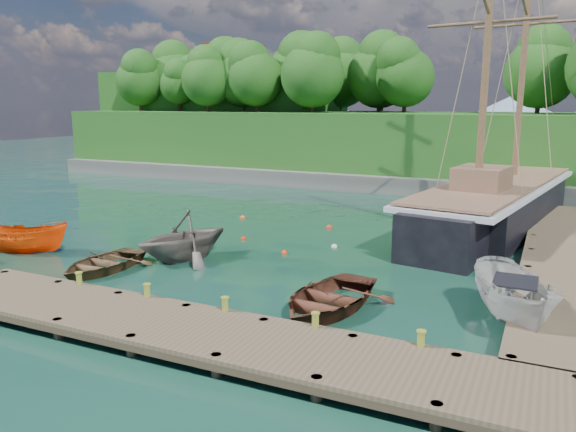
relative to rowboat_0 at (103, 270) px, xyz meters
name	(u,v)px	position (x,y,z in m)	size (l,w,h in m)	color
ground	(250,276)	(5.91, 1.99, 0.00)	(160.00, 160.00, 0.00)	#143325
dock_near	(200,332)	(7.91, -4.51, 0.43)	(20.00, 3.20, 1.10)	brown
dock_east	(564,256)	(17.41, 8.99, 0.43)	(3.20, 24.00, 1.10)	brown
bollard_0	(81,300)	(1.91, -3.11, 0.00)	(0.26, 0.26, 0.45)	olive
bollard_1	(148,314)	(4.91, -3.11, 0.00)	(0.26, 0.26, 0.45)	olive
bollard_2	(226,329)	(7.91, -3.11, 0.00)	(0.26, 0.26, 0.45)	olive
bollard_3	(315,347)	(10.91, -3.11, 0.00)	(0.26, 0.26, 0.45)	olive
bollard_4	(420,367)	(13.91, -3.11, 0.00)	(0.26, 0.26, 0.45)	olive
rowboat_0	(103,270)	(0.00, 0.00, 0.00)	(3.02, 4.23, 0.88)	brown
rowboat_1	(184,259)	(2.05, 2.88, 0.00)	(3.85, 4.46, 2.35)	#645952
rowboat_2	(328,309)	(10.13, -0.14, 0.00)	(3.56, 4.98, 1.03)	#51291B
motorboat_orange	(27,252)	(-5.23, 0.65, 0.00)	(1.53, 4.07, 1.57)	#F14D09
cabin_boat_white	(512,324)	(15.91, 1.11, 0.00)	(1.89, 5.03, 1.94)	#BBBBB5
schooner	(495,208)	(13.94, 15.94, 1.07)	(7.90, 26.53, 19.37)	black
mooring_buoy_0	(189,235)	(-0.46, 6.84, 0.00)	(0.29, 0.29, 0.29)	silver
mooring_buoy_1	(244,239)	(2.66, 7.19, 0.00)	(0.28, 0.28, 0.28)	red
mooring_buoy_2	(284,253)	(5.72, 5.64, 0.00)	(0.28, 0.28, 0.28)	#FA3C08
mooring_buoy_3	(334,247)	(7.43, 7.67, 0.00)	(0.30, 0.30, 0.30)	silver
mooring_buoy_4	(243,219)	(0.00, 11.73, 0.00)	(0.34, 0.34, 0.34)	#E2501D
mooring_buoy_5	(329,228)	(5.67, 11.53, 0.00)	(0.34, 0.34, 0.34)	red
headland	(290,116)	(-6.97, 33.36, 5.54)	(51.00, 19.31, 12.90)	#474744
distant_ridge	(508,120)	(10.21, 71.99, 4.35)	(117.00, 40.00, 10.00)	#728CA5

